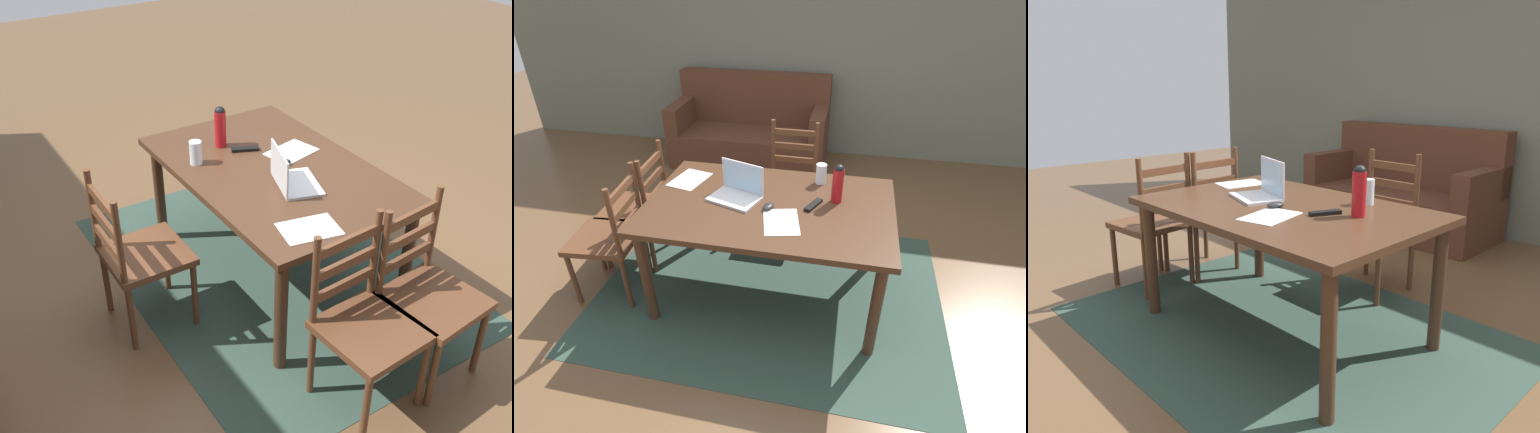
% 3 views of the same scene
% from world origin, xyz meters
% --- Properties ---
extents(ground_plane, '(14.00, 14.00, 0.00)m').
position_xyz_m(ground_plane, '(0.00, 0.00, 0.00)').
color(ground_plane, brown).
extents(area_rug, '(2.48, 1.80, 0.01)m').
position_xyz_m(area_rug, '(0.00, 0.00, 0.00)').
color(area_rug, '#2D4238').
rests_on(area_rug, ground).
extents(wall_back, '(8.00, 0.12, 2.70)m').
position_xyz_m(wall_back, '(0.00, 2.77, 1.35)').
color(wall_back, '#6B6D5B').
rests_on(wall_back, ground).
extents(dining_table, '(1.61, 1.03, 0.75)m').
position_xyz_m(dining_table, '(0.00, 0.00, 0.66)').
color(dining_table, '#422819').
rests_on(dining_table, ground).
extents(chair_left_near, '(0.48, 0.48, 0.95)m').
position_xyz_m(chair_left_near, '(-1.09, -0.20, 0.46)').
color(chair_left_near, '#56331E').
rests_on(chair_left_near, ground).
extents(chair_left_far, '(0.47, 0.47, 0.95)m').
position_xyz_m(chair_left_far, '(-1.09, 0.21, 0.46)').
color(chair_left_far, '#56331E').
rests_on(chair_left_far, ground).
extents(chair_far_head, '(0.44, 0.44, 0.95)m').
position_xyz_m(chair_far_head, '(0.00, 0.89, 0.46)').
color(chair_far_head, '#56331E').
rests_on(chair_far_head, ground).
extents(couch, '(1.80, 0.80, 1.00)m').
position_xyz_m(couch, '(-0.71, 2.29, 0.36)').
color(couch, '#512D1E').
rests_on(couch, ground).
extents(laptop, '(0.37, 0.31, 0.23)m').
position_xyz_m(laptop, '(-0.22, 0.05, 0.81)').
color(laptop, silver).
rests_on(laptop, dining_table).
extents(water_bottle, '(0.07, 0.07, 0.26)m').
position_xyz_m(water_bottle, '(0.42, 0.12, 0.89)').
color(water_bottle, '#A81419').
rests_on(water_bottle, dining_table).
extents(drinking_glass, '(0.07, 0.07, 0.14)m').
position_xyz_m(drinking_glass, '(0.30, 0.36, 0.82)').
color(drinking_glass, silver).
rests_on(drinking_glass, dining_table).
extents(computer_mouse, '(0.09, 0.11, 0.03)m').
position_xyz_m(computer_mouse, '(0.01, -0.07, 0.77)').
color(computer_mouse, black).
rests_on(computer_mouse, dining_table).
extents(tv_remote, '(0.11, 0.17, 0.02)m').
position_xyz_m(tv_remote, '(0.28, 0.02, 0.76)').
color(tv_remote, black).
rests_on(tv_remote, dining_table).
extents(paper_stack_left, '(0.27, 0.34, 0.00)m').
position_xyz_m(paper_stack_left, '(0.12, -0.21, 0.75)').
color(paper_stack_left, white).
rests_on(paper_stack_left, dining_table).
extents(paper_stack_right, '(0.27, 0.33, 0.00)m').
position_xyz_m(paper_stack_right, '(-0.64, 0.21, 0.75)').
color(paper_stack_right, white).
rests_on(paper_stack_right, dining_table).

